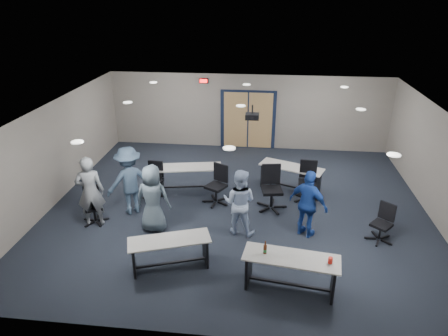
# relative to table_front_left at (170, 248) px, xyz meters

# --- Properties ---
(floor) EXTENTS (10.00, 10.00, 0.00)m
(floor) POSITION_rel_table_front_left_xyz_m (1.21, 2.74, -0.47)
(floor) COLOR #1B222B
(floor) RESTS_ON ground
(back_wall) EXTENTS (10.00, 0.04, 2.70)m
(back_wall) POSITION_rel_table_front_left_xyz_m (1.21, 7.24, 0.88)
(back_wall) COLOR gray
(back_wall) RESTS_ON floor
(front_wall) EXTENTS (10.00, 0.04, 2.70)m
(front_wall) POSITION_rel_table_front_left_xyz_m (1.21, -1.76, 0.88)
(front_wall) COLOR gray
(front_wall) RESTS_ON floor
(left_wall) EXTENTS (0.04, 9.00, 2.70)m
(left_wall) POSITION_rel_table_front_left_xyz_m (-3.79, 2.74, 0.88)
(left_wall) COLOR gray
(left_wall) RESTS_ON floor
(right_wall) EXTENTS (0.04, 9.00, 2.70)m
(right_wall) POSITION_rel_table_front_left_xyz_m (6.21, 2.74, 0.88)
(right_wall) COLOR gray
(right_wall) RESTS_ON floor
(ceiling) EXTENTS (10.00, 9.00, 0.04)m
(ceiling) POSITION_rel_table_front_left_xyz_m (1.21, 2.74, 2.23)
(ceiling) COLOR silver
(ceiling) RESTS_ON back_wall
(double_door) EXTENTS (2.00, 0.07, 2.20)m
(double_door) POSITION_rel_table_front_left_xyz_m (1.21, 7.21, 0.58)
(double_door) COLOR #111A33
(double_door) RESTS_ON back_wall
(exit_sign) EXTENTS (0.32, 0.07, 0.18)m
(exit_sign) POSITION_rel_table_front_left_xyz_m (-0.39, 7.19, 1.98)
(exit_sign) COLOR black
(exit_sign) RESTS_ON back_wall
(ceiling_projector) EXTENTS (0.35, 0.32, 0.37)m
(ceiling_projector) POSITION_rel_table_front_left_xyz_m (1.51, 3.24, 1.94)
(ceiling_projector) COLOR black
(ceiling_projector) RESTS_ON ceiling
(ceiling_can_lights) EXTENTS (6.24, 5.74, 0.02)m
(ceiling_can_lights) POSITION_rel_table_front_left_xyz_m (1.21, 2.99, 2.20)
(ceiling_can_lights) COLOR silver
(ceiling_can_lights) RESTS_ON ceiling
(table_front_left) EXTENTS (1.78, 1.09, 0.69)m
(table_front_left) POSITION_rel_table_front_left_xyz_m (0.00, 0.00, 0.00)
(table_front_left) COLOR #A3A09A
(table_front_left) RESTS_ON floor
(table_front_right) EXTENTS (1.91, 0.86, 1.02)m
(table_front_right) POSITION_rel_table_front_left_xyz_m (2.48, -0.40, 0.05)
(table_front_right) COLOR #A3A09A
(table_front_right) RESTS_ON floor
(table_back_left) EXTENTS (1.91, 0.93, 0.74)m
(table_back_left) POSITION_rel_table_front_left_xyz_m (-0.26, 3.57, 0.04)
(table_back_left) COLOR #A3A09A
(table_back_left) RESTS_ON floor
(table_back_right) EXTENTS (1.91, 1.25, 0.74)m
(table_back_right) POSITION_rel_table_front_left_xyz_m (2.66, 3.91, 0.03)
(table_back_right) COLOR #A3A09A
(table_back_right) RESTS_ON floor
(chair_back_a) EXTENTS (0.70, 0.70, 1.02)m
(chair_back_a) POSITION_rel_table_front_left_xyz_m (-1.18, 3.02, 0.04)
(chair_back_a) COLOR black
(chair_back_a) RESTS_ON floor
(chair_back_b) EXTENTS (0.93, 0.93, 1.09)m
(chair_back_b) POSITION_rel_table_front_left_xyz_m (0.60, 2.88, 0.07)
(chair_back_b) COLOR black
(chair_back_b) RESTS_ON floor
(chair_back_c) EXTENTS (0.86, 0.86, 1.20)m
(chair_back_c) POSITION_rel_table_front_left_xyz_m (2.11, 2.73, 0.13)
(chair_back_c) COLOR black
(chair_back_c) RESTS_ON floor
(chair_back_d) EXTENTS (0.74, 0.74, 1.12)m
(chair_back_d) POSITION_rel_table_front_left_xyz_m (3.09, 3.30, 0.09)
(chair_back_d) COLOR black
(chair_back_d) RESTS_ON floor
(chair_loose_left) EXTENTS (0.80, 0.80, 0.94)m
(chair_loose_left) POSITION_rel_table_front_left_xyz_m (-2.31, 1.53, 0.00)
(chair_loose_left) COLOR black
(chair_loose_left) RESTS_ON floor
(chair_loose_right) EXTENTS (0.82, 0.82, 0.93)m
(chair_loose_right) POSITION_rel_table_front_left_xyz_m (4.64, 1.50, -0.01)
(chair_loose_right) COLOR black
(chair_loose_right) RESTS_ON floor
(person_gray) EXTENTS (0.77, 0.62, 1.83)m
(person_gray) POSITION_rel_table_front_left_xyz_m (-2.29, 1.45, 0.45)
(person_gray) COLOR gray
(person_gray) RESTS_ON floor
(person_plaid) EXTENTS (0.85, 0.58, 1.70)m
(person_plaid) POSITION_rel_table_front_left_xyz_m (-0.73, 1.40, 0.38)
(person_plaid) COLOR slate
(person_plaid) RESTS_ON floor
(person_lightblue) EXTENTS (0.91, 0.77, 1.65)m
(person_lightblue) POSITION_rel_table_front_left_xyz_m (1.34, 1.49, 0.36)
(person_lightblue) COLOR #B5CAEF
(person_lightblue) RESTS_ON floor
(person_navy) EXTENTS (1.04, 0.90, 1.67)m
(person_navy) POSITION_rel_table_front_left_xyz_m (2.94, 1.55, 0.37)
(person_navy) COLOR #1C409E
(person_navy) RESTS_ON floor
(person_back) EXTENTS (1.36, 1.24, 1.83)m
(person_back) POSITION_rel_table_front_left_xyz_m (-1.55, 2.15, 0.45)
(person_back) COLOR #3C536C
(person_back) RESTS_ON floor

